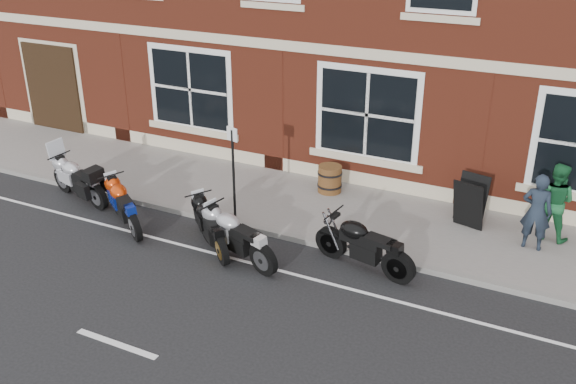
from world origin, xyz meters
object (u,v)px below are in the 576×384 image
at_px(moto_sport_black, 212,224).
at_px(barrel_planter, 330,179).
at_px(moto_touring_silver, 79,177).
at_px(pedestrian_left, 537,212).
at_px(a_board_sign, 470,202).
at_px(moto_sport_red, 125,203).
at_px(pedestrian_right, 554,201).
at_px(moto_naked_black, 363,242).
at_px(moto_sport_silver, 237,234).
at_px(parking_sign, 233,167).

bearing_deg(moto_sport_black, barrel_planter, 21.46).
relative_size(moto_touring_silver, pedestrian_left, 1.28).
height_order(pedestrian_left, a_board_sign, pedestrian_left).
height_order(moto_touring_silver, moto_sport_red, moto_touring_silver).
distance_m(pedestrian_left, a_board_sign, 1.47).
relative_size(moto_touring_silver, a_board_sign, 1.87).
xyz_separation_m(pedestrian_left, pedestrian_right, (0.27, 0.62, 0.02)).
xyz_separation_m(moto_sport_red, moto_naked_black, (5.31, 0.59, 0.03)).
xyz_separation_m(moto_sport_black, moto_sport_silver, (0.73, -0.21, 0.03)).
height_order(moto_sport_red, moto_naked_black, moto_naked_black).
bearing_deg(moto_touring_silver, moto_naked_black, -74.68).
bearing_deg(pedestrian_right, pedestrian_left, 78.79).
bearing_deg(moto_sport_silver, pedestrian_right, -38.80).
distance_m(moto_sport_silver, moto_naked_black, 2.49).
xyz_separation_m(moto_sport_black, a_board_sign, (4.59, 3.09, 0.15)).
bearing_deg(pedestrian_right, moto_naked_black, 53.14).
height_order(moto_touring_silver, moto_sport_black, moto_touring_silver).
bearing_deg(moto_naked_black, pedestrian_left, -41.56).
bearing_deg(pedestrian_right, parking_sign, 31.06).
height_order(moto_naked_black, pedestrian_right, pedestrian_right).
distance_m(moto_sport_silver, pedestrian_right, 6.53).
bearing_deg(pedestrian_left, moto_sport_red, 19.39).
height_order(moto_sport_red, moto_sport_silver, moto_sport_silver).
relative_size(moto_sport_red, pedestrian_right, 1.08).
relative_size(pedestrian_left, parking_sign, 0.76).
height_order(moto_sport_silver, a_board_sign, a_board_sign).
xyz_separation_m(pedestrian_left, a_board_sign, (-1.37, 0.44, -0.26)).
height_order(moto_sport_black, pedestrian_right, pedestrian_right).
height_order(moto_touring_silver, moto_sport_silver, moto_touring_silver).
distance_m(moto_touring_silver, pedestrian_right, 10.70).
bearing_deg(a_board_sign, moto_sport_black, -132.34).
relative_size(moto_sport_red, a_board_sign, 1.62).
bearing_deg(moto_touring_silver, barrel_planter, -46.65).
xyz_separation_m(pedestrian_right, parking_sign, (-6.36, -2.15, 0.40)).
relative_size(moto_sport_red, pedestrian_left, 1.10).
bearing_deg(moto_sport_black, parking_sign, 47.14).
relative_size(moto_sport_black, barrel_planter, 2.45).
distance_m(pedestrian_right, parking_sign, 6.72).
xyz_separation_m(moto_sport_black, pedestrian_left, (5.97, 2.65, 0.40)).
bearing_deg(moto_touring_silver, moto_sport_red, -92.20).
height_order(moto_naked_black, barrel_planter, moto_naked_black).
xyz_separation_m(moto_sport_black, barrel_planter, (1.20, 3.39, -0.08)).
xyz_separation_m(moto_touring_silver, moto_sport_black, (4.10, -0.57, -0.04)).
height_order(moto_touring_silver, parking_sign, parking_sign).
distance_m(a_board_sign, barrel_planter, 3.41).
bearing_deg(barrel_planter, moto_touring_silver, -152.03).
height_order(pedestrian_left, pedestrian_right, pedestrian_right).
relative_size(moto_touring_silver, barrel_planter, 3.13).
bearing_deg(parking_sign, moto_sport_silver, -41.73).
xyz_separation_m(moto_touring_silver, moto_naked_black, (7.19, -0.01, 0.01)).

